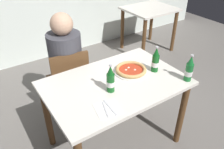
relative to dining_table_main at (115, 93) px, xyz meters
name	(u,v)px	position (x,y,z in m)	size (l,w,h in m)	color
ground_plane	(115,141)	(0.00, 0.00, -0.64)	(8.00, 8.00, 0.00)	slate
dining_table_main	(115,93)	(0.00, 0.00, 0.00)	(1.20, 0.80, 0.75)	silver
chair_behind_table	(69,81)	(-0.18, 0.61, -0.15)	(0.45, 0.45, 0.85)	brown
diner_seated	(67,70)	(-0.17, 0.66, -0.05)	(0.34, 0.34, 1.21)	#2D3342
dining_table_background	(149,17)	(1.69, 1.45, -0.04)	(0.80, 0.70, 0.75)	silver
pizza_margherita_near	(131,70)	(0.21, 0.05, 0.14)	(0.31, 0.31, 0.04)	white
beer_bottle_left	(189,70)	(0.54, -0.32, 0.22)	(0.07, 0.07, 0.25)	#196B2D
beer_bottle_center	(155,61)	(0.41, -0.05, 0.22)	(0.07, 0.07, 0.25)	#14591E
beer_bottle_right	(111,80)	(-0.10, -0.08, 0.22)	(0.07, 0.07, 0.25)	#14591E
napkin_with_cutlery	(108,109)	(-0.24, -0.26, 0.12)	(0.21, 0.21, 0.01)	white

